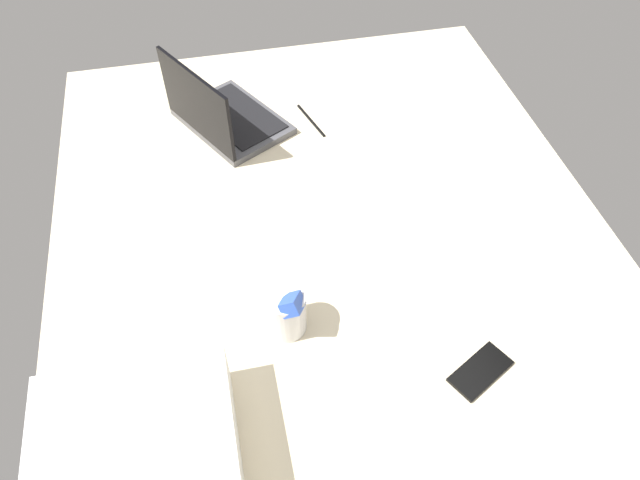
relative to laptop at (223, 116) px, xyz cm
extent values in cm
cube|color=beige|center=(-49.79, -22.00, -13.41)|extent=(180.00, 140.00, 18.00)
cube|color=#4C4C51|center=(1.48, -2.66, -3.41)|extent=(40.03, 36.18, 2.00)
cube|color=black|center=(2.22, -3.96, -2.21)|extent=(33.61, 28.99, 0.40)
cube|color=black|center=(-3.88, 6.95, 8.09)|extent=(29.29, 16.98, 21.00)
cylinder|color=silver|center=(-73.27, -5.71, 1.09)|extent=(9.00, 9.00, 11.00)
cube|color=orange|center=(-72.52, -5.18, -0.47)|extent=(6.60, 5.70, 4.81)
cube|color=orange|center=(-73.03, -5.60, 3.02)|extent=(6.16, 6.97, 5.88)
cube|color=blue|center=(-75.34, -6.97, 6.50)|extent=(6.88, 6.41, 6.28)
cube|color=black|center=(-93.25, -43.59, -4.01)|extent=(12.61, 15.55, 0.80)
cube|color=black|center=(-2.48, -25.93, -4.11)|extent=(16.49, 5.34, 0.60)
camera|label=1|loc=(-147.00, 2.71, 109.59)|focal=33.78mm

